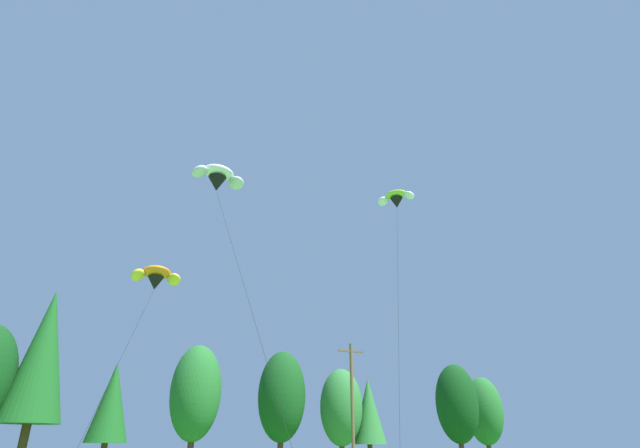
# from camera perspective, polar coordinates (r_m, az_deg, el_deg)

# --- Properties ---
(treeline_tree_e) EXTENTS (4.84, 4.84, 14.71)m
(treeline_tree_e) POSITION_cam_1_polar(r_m,az_deg,el_deg) (48.81, -29.16, -12.88)
(treeline_tree_e) COLOR #472D19
(treeline_tree_e) RESTS_ON ground_plane
(treeline_tree_f) EXTENTS (3.67, 3.67, 9.42)m
(treeline_tree_f) POSITION_cam_1_polar(r_m,az_deg,el_deg) (52.04, -22.76, -18.25)
(treeline_tree_f) COLOR #472D19
(treeline_tree_f) RESTS_ON ground_plane
(treeline_tree_g) EXTENTS (4.93, 4.93, 11.58)m
(treeline_tree_g) POSITION_cam_1_polar(r_m,az_deg,el_deg) (53.01, -14.02, -18.19)
(treeline_tree_g) COLOR #472D19
(treeline_tree_g) RESTS_ON ground_plane
(treeline_tree_h) EXTENTS (4.88, 4.88, 11.40)m
(treeline_tree_h) POSITION_cam_1_polar(r_m,az_deg,el_deg) (54.38, -4.40, -19.03)
(treeline_tree_h) COLOR #472D19
(treeline_tree_h) RESTS_ON ground_plane
(treeline_tree_i) EXTENTS (4.46, 4.46, 9.86)m
(treeline_tree_i) POSITION_cam_1_polar(r_m,az_deg,el_deg) (56.05, 2.44, -20.18)
(treeline_tree_i) COLOR #472D19
(treeline_tree_i) RESTS_ON ground_plane
(treeline_tree_j) EXTENTS (3.59, 3.59, 9.04)m
(treeline_tree_j) POSITION_cam_1_polar(r_m,az_deg,el_deg) (57.91, 5.59, -20.52)
(treeline_tree_j) COLOR #472D19
(treeline_tree_j) RESTS_ON ground_plane
(treeline_tree_k) EXTENTS (4.75, 4.75, 10.94)m
(treeline_tree_k) POSITION_cam_1_polar(r_m,az_deg,el_deg) (62.20, 15.40, -19.18)
(treeline_tree_k) COLOR #472D19
(treeline_tree_k) RESTS_ON ground_plane
(treeline_tree_l) EXTENTS (4.57, 4.57, 10.25)m
(treeline_tree_l) POSITION_cam_1_polar(r_m,az_deg,el_deg) (69.70, 18.29, -19.63)
(treeline_tree_l) COLOR #472D19
(treeline_tree_l) RESTS_ON ground_plane
(utility_pole) EXTENTS (2.20, 0.26, 9.86)m
(utility_pole) POSITION_cam_1_polar(r_m,az_deg,el_deg) (41.36, 3.71, -19.89)
(utility_pole) COLOR brown
(utility_pole) RESTS_ON ground_plane
(parafoil_kite_high_orange) EXTENTS (4.63, 16.25, 12.27)m
(parafoil_kite_high_orange) POSITION_cam_1_polar(r_m,az_deg,el_deg) (36.86, -18.25, -5.80)
(parafoil_kite_high_orange) COLOR orange
(parafoil_kite_mid_white) EXTENTS (3.69, 12.56, 17.09)m
(parafoil_kite_mid_white) POSITION_cam_1_polar(r_m,az_deg,el_deg) (31.73, -11.60, 5.22)
(parafoil_kite_mid_white) COLOR white
(parafoil_kite_far_lime_white) EXTENTS (9.66, 13.84, 19.07)m
(parafoil_kite_far_lime_white) POSITION_cam_1_polar(r_m,az_deg,el_deg) (39.61, 8.70, 2.89)
(parafoil_kite_far_lime_white) COLOR #93D633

